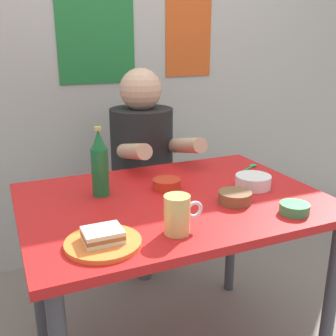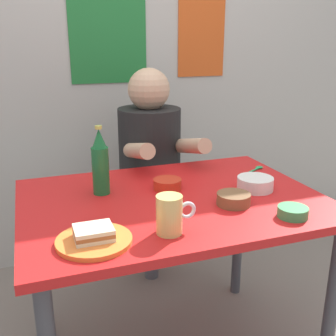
% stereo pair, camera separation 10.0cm
% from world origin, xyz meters
% --- Properties ---
extents(wall_back, '(4.40, 0.09, 2.60)m').
position_xyz_m(wall_back, '(0.00, 1.05, 1.30)').
color(wall_back, '#ADA89E').
rests_on(wall_back, ground).
extents(dining_table, '(1.10, 0.80, 0.74)m').
position_xyz_m(dining_table, '(0.00, 0.00, 0.65)').
color(dining_table, red).
rests_on(dining_table, ground).
extents(stool, '(0.34, 0.34, 0.45)m').
position_xyz_m(stool, '(0.11, 0.63, 0.35)').
color(stool, '#4C4C51').
rests_on(stool, ground).
extents(person_seated, '(0.33, 0.56, 0.72)m').
position_xyz_m(person_seated, '(0.11, 0.62, 0.77)').
color(person_seated, black).
rests_on(person_seated, stool).
extents(plate_orange, '(0.22, 0.22, 0.01)m').
position_xyz_m(plate_orange, '(-0.33, -0.25, 0.75)').
color(plate_orange, orange).
rests_on(plate_orange, dining_table).
extents(sandwich, '(0.11, 0.09, 0.04)m').
position_xyz_m(sandwich, '(-0.33, -0.25, 0.77)').
color(sandwich, beige).
rests_on(sandwich, plate_orange).
extents(beer_mug, '(0.13, 0.08, 0.12)m').
position_xyz_m(beer_mug, '(-0.11, -0.27, 0.80)').
color(beer_mug, '#D1BC66').
rests_on(beer_mug, dining_table).
extents(beer_bottle, '(0.06, 0.06, 0.26)m').
position_xyz_m(beer_bottle, '(-0.24, 0.13, 0.86)').
color(beer_bottle, '#19602D').
rests_on(beer_bottle, dining_table).
extents(sauce_bowl_chili, '(0.11, 0.11, 0.04)m').
position_xyz_m(sauce_bowl_chili, '(0.01, 0.09, 0.76)').
color(sauce_bowl_chili, red).
rests_on(sauce_bowl_chili, dining_table).
extents(dip_bowl_green, '(0.10, 0.10, 0.03)m').
position_xyz_m(dip_bowl_green, '(0.31, -0.29, 0.76)').
color(dip_bowl_green, '#388C4C').
rests_on(dip_bowl_green, dining_table).
extents(condiment_bowl_brown, '(0.12, 0.12, 0.04)m').
position_xyz_m(condiment_bowl_brown, '(0.18, -0.14, 0.76)').
color(condiment_bowl_brown, brown).
rests_on(condiment_bowl_brown, dining_table).
extents(rice_bowl_white, '(0.14, 0.14, 0.05)m').
position_xyz_m(rice_bowl_white, '(0.33, -0.03, 0.77)').
color(rice_bowl_white, silver).
rests_on(rice_bowl_white, dining_table).
extents(spoon, '(0.12, 0.07, 0.01)m').
position_xyz_m(spoon, '(0.47, 0.19, 0.75)').
color(spoon, '#26A559').
rests_on(spoon, dining_table).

